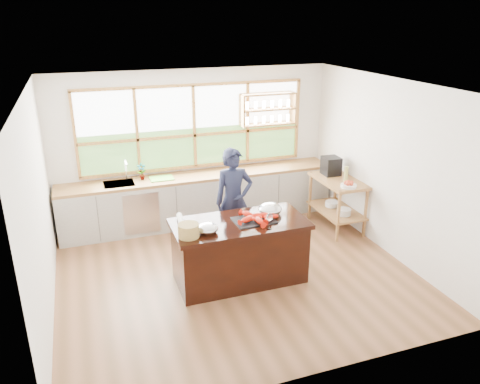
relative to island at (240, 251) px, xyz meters
name	(u,v)px	position (x,y,z in m)	size (l,w,h in m)	color
ground_plane	(235,272)	(0.00, 0.20, -0.45)	(5.00, 5.00, 0.00)	brown
room_shell	(225,148)	(0.02, 0.71, 1.30)	(5.02, 4.52, 2.71)	white
back_counter	(199,198)	(-0.02, 2.14, 0.00)	(4.90, 0.63, 0.90)	#BBBAB0
right_shelf_unit	(338,196)	(2.19, 1.09, 0.15)	(0.62, 1.10, 0.90)	#965C33
island	(240,251)	(0.00, 0.00, 0.00)	(1.85, 0.90, 0.90)	black
cook	(234,200)	(0.23, 0.92, 0.38)	(0.61, 0.40, 1.67)	#181B33
potted_plant	(142,172)	(-1.00, 2.20, 0.59)	(0.16, 0.11, 0.30)	slate
cutting_board	(162,178)	(-0.68, 2.14, 0.45)	(0.40, 0.30, 0.01)	#66C03B
espresso_machine	(331,166)	(2.19, 1.38, 0.61)	(0.28, 0.30, 0.32)	black
wine_bottle	(346,174)	(2.24, 0.96, 0.58)	(0.07, 0.07, 0.27)	#A8AA51
fruit_bowl	(349,185)	(2.14, 0.70, 0.49)	(0.26, 0.26, 0.11)	silver
slate_board	(254,220)	(0.20, -0.04, 0.45)	(0.55, 0.40, 0.02)	black
lobster_pile	(256,218)	(0.22, -0.07, 0.50)	(0.52, 0.48, 0.08)	red
mixing_bowl_left	(208,228)	(-0.50, -0.18, 0.51)	(0.28, 0.28, 0.13)	silver
mixing_bowl_right	(270,209)	(0.50, 0.13, 0.52)	(0.34, 0.34, 0.16)	silver
wine_glass	(269,218)	(0.30, -0.34, 0.61)	(0.08, 0.08, 0.22)	white
wicker_basket	(189,230)	(-0.76, -0.21, 0.53)	(0.27, 0.27, 0.17)	olive
parchment_roll	(180,219)	(-0.76, 0.26, 0.49)	(0.08, 0.08, 0.30)	white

